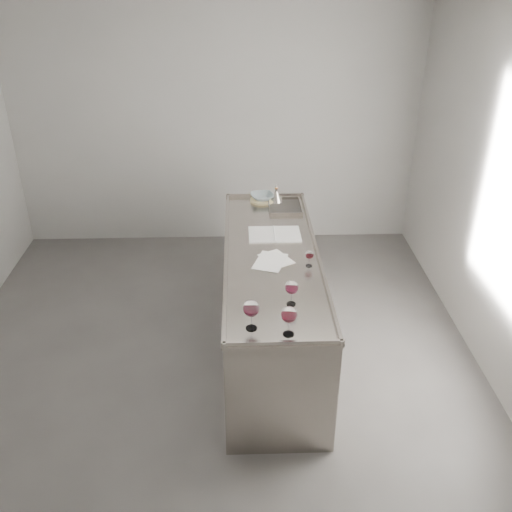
{
  "coord_description": "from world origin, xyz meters",
  "views": [
    {
      "loc": [
        0.24,
        -3.72,
        3.12
      ],
      "look_at": [
        0.37,
        0.12,
        1.02
      ],
      "focal_mm": 40.0,
      "sensor_mm": 36.0,
      "label": 1
    }
  ],
  "objects_px": {
    "wine_glass_small": "(309,255)",
    "ceramic_bowl": "(262,197)",
    "wine_glass_middle": "(292,288)",
    "notebook": "(275,234)",
    "wine_glass_left": "(251,309)",
    "wine_glass_right": "(289,315)",
    "counter": "(271,303)",
    "wine_funnel": "(276,196)"
  },
  "relations": [
    {
      "from": "wine_glass_small",
      "to": "wine_glass_middle",
      "type": "bearing_deg",
      "value": -109.18
    },
    {
      "from": "wine_glass_left",
      "to": "counter",
      "type": "bearing_deg",
      "value": 79.24
    },
    {
      "from": "wine_glass_middle",
      "to": "notebook",
      "type": "height_order",
      "value": "wine_glass_middle"
    },
    {
      "from": "counter",
      "to": "wine_funnel",
      "type": "height_order",
      "value": "wine_funnel"
    },
    {
      "from": "wine_glass_right",
      "to": "ceramic_bowl",
      "type": "bearing_deg",
      "value": 92.02
    },
    {
      "from": "wine_glass_right",
      "to": "wine_glass_left",
      "type": "bearing_deg",
      "value": 163.01
    },
    {
      "from": "wine_glass_right",
      "to": "wine_funnel",
      "type": "xyz_separation_m",
      "value": [
        0.06,
        2.15,
        -0.09
      ]
    },
    {
      "from": "notebook",
      "to": "counter",
      "type": "bearing_deg",
      "value": -97.14
    },
    {
      "from": "notebook",
      "to": "wine_glass_right",
      "type": "bearing_deg",
      "value": -90.06
    },
    {
      "from": "counter",
      "to": "ceramic_bowl",
      "type": "distance_m",
      "value": 1.2
    },
    {
      "from": "counter",
      "to": "ceramic_bowl",
      "type": "xyz_separation_m",
      "value": [
        -0.03,
        1.08,
        0.51
      ]
    },
    {
      "from": "wine_glass_left",
      "to": "wine_glass_middle",
      "type": "xyz_separation_m",
      "value": [
        0.28,
        0.27,
        -0.02
      ]
    },
    {
      "from": "notebook",
      "to": "ceramic_bowl",
      "type": "height_order",
      "value": "ceramic_bowl"
    },
    {
      "from": "ceramic_bowl",
      "to": "wine_glass_small",
      "type": "bearing_deg",
      "value": -76.5
    },
    {
      "from": "wine_glass_small",
      "to": "wine_funnel",
      "type": "xyz_separation_m",
      "value": [
        -0.17,
        1.27,
        -0.04
      ]
    },
    {
      "from": "wine_glass_right",
      "to": "notebook",
      "type": "bearing_deg",
      "value": 90.05
    },
    {
      "from": "counter",
      "to": "wine_funnel",
      "type": "distance_m",
      "value": 1.19
    },
    {
      "from": "wine_glass_left",
      "to": "wine_glass_middle",
      "type": "distance_m",
      "value": 0.39
    },
    {
      "from": "wine_glass_left",
      "to": "wine_glass_small",
      "type": "distance_m",
      "value": 0.93
    },
    {
      "from": "wine_glass_left",
      "to": "notebook",
      "type": "distance_m",
      "value": 1.37
    },
    {
      "from": "wine_funnel",
      "to": "wine_glass_small",
      "type": "bearing_deg",
      "value": -82.27
    },
    {
      "from": "wine_glass_small",
      "to": "notebook",
      "type": "distance_m",
      "value": 0.6
    },
    {
      "from": "wine_glass_right",
      "to": "wine_funnel",
      "type": "height_order",
      "value": "wine_glass_right"
    },
    {
      "from": "wine_glass_middle",
      "to": "ceramic_bowl",
      "type": "bearing_deg",
      "value": 93.9
    },
    {
      "from": "ceramic_bowl",
      "to": "wine_funnel",
      "type": "relative_size",
      "value": 1.2
    },
    {
      "from": "wine_glass_middle",
      "to": "notebook",
      "type": "bearing_deg",
      "value": 92.6
    },
    {
      "from": "counter",
      "to": "wine_glass_middle",
      "type": "relative_size",
      "value": 13.05
    },
    {
      "from": "wine_glass_right",
      "to": "notebook",
      "type": "distance_m",
      "value": 1.43
    },
    {
      "from": "wine_funnel",
      "to": "wine_glass_left",
      "type": "bearing_deg",
      "value": -98.06
    },
    {
      "from": "notebook",
      "to": "ceramic_bowl",
      "type": "distance_m",
      "value": 0.75
    },
    {
      "from": "counter",
      "to": "notebook",
      "type": "distance_m",
      "value": 0.58
    },
    {
      "from": "counter",
      "to": "wine_funnel",
      "type": "bearing_deg",
      "value": 84.52
    },
    {
      "from": "counter",
      "to": "wine_glass_small",
      "type": "relative_size",
      "value": 18.14
    },
    {
      "from": "wine_funnel",
      "to": "ceramic_bowl",
      "type": "bearing_deg",
      "value": 174.72
    },
    {
      "from": "wine_glass_left",
      "to": "wine_glass_right",
      "type": "xyz_separation_m",
      "value": [
        0.23,
        -0.07,
        -0.0
      ]
    },
    {
      "from": "wine_glass_small",
      "to": "notebook",
      "type": "xyz_separation_m",
      "value": [
        -0.23,
        0.54,
        -0.09
      ]
    },
    {
      "from": "wine_glass_left",
      "to": "wine_glass_small",
      "type": "xyz_separation_m",
      "value": [
        0.47,
        0.81,
        -0.06
      ]
    },
    {
      "from": "wine_glass_left",
      "to": "wine_glass_middle",
      "type": "height_order",
      "value": "wine_glass_left"
    },
    {
      "from": "wine_glass_left",
      "to": "ceramic_bowl",
      "type": "relative_size",
      "value": 0.97
    },
    {
      "from": "wine_glass_small",
      "to": "ceramic_bowl",
      "type": "height_order",
      "value": "wine_glass_small"
    },
    {
      "from": "wine_glass_right",
      "to": "wine_funnel",
      "type": "distance_m",
      "value": 2.15
    },
    {
      "from": "wine_glass_left",
      "to": "wine_glass_right",
      "type": "height_order",
      "value": "wine_glass_left"
    }
  ]
}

